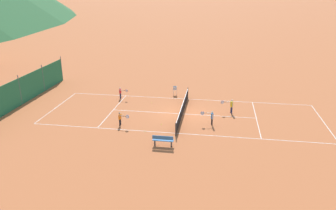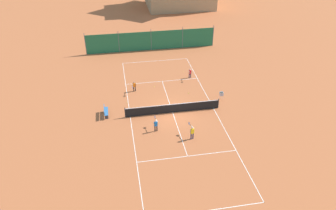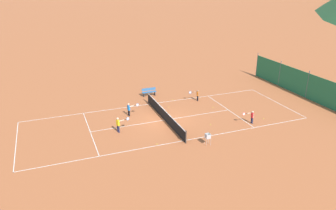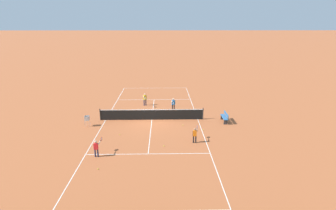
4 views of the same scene
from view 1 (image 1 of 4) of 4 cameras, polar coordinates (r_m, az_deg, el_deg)
ground_plane at (r=29.17m, az=2.55°, el=-1.56°), size 600.00×600.00×0.00m
court_line_markings at (r=29.17m, az=2.55°, el=-1.55°), size 8.25×23.85×0.01m
tennis_net at (r=28.99m, az=2.56°, el=-0.64°), size 9.18×0.08×1.06m
windscreen_fence_far at (r=34.01m, az=-24.35°, el=2.15°), size 17.28×0.08×2.90m
player_far_baseline at (r=26.89m, az=7.58°, el=-2.04°), size 0.41×1.04×1.21m
player_far_service at (r=29.59m, az=10.95°, el=-0.05°), size 0.42×1.10×1.28m
player_near_baseline at (r=26.86m, az=-8.29°, el=-2.20°), size 0.47×0.94×1.13m
player_near_service at (r=33.28m, az=-8.23°, el=2.25°), size 0.41×0.95×1.13m
tennis_ball_alley_left at (r=32.69m, az=6.97°, el=0.81°), size 0.07×0.07×0.07m
tennis_ball_alley_right at (r=29.23m, az=-8.10°, el=-1.63°), size 0.07×0.07×0.07m
tennis_ball_by_net_right at (r=33.59m, az=-10.99°, el=1.12°), size 0.07×0.07×0.07m
tennis_ball_mid_court at (r=31.81m, az=-2.82°, el=0.39°), size 0.07×0.07×0.07m
tennis_ball_service_box at (r=25.72m, az=-4.06°, el=-4.61°), size 0.07×0.07×0.07m
tennis_ball_far_corner at (r=26.91m, az=-1.16°, el=-3.39°), size 0.07×0.07×0.07m
ball_hopper at (r=34.07m, az=1.20°, el=2.87°), size 0.36×0.36×0.89m
courtside_bench at (r=23.33m, az=-0.88°, el=-6.14°), size 0.36×1.50×0.84m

